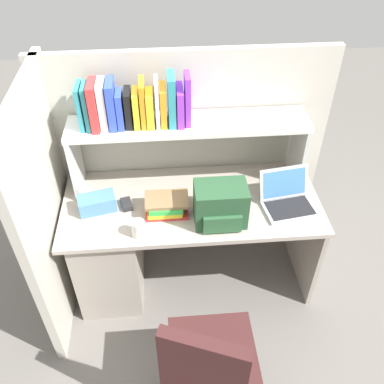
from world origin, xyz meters
The scene contains 13 objects.
ground_plane centered at (0.00, 0.00, 0.00)m, with size 8.00×8.00×0.00m, color slate.
desk centered at (-0.39, 0.00, 0.40)m, with size 1.60×0.70×0.73m.
cubicle_partition_rear centered at (0.00, 0.38, 0.78)m, with size 1.84×0.05×1.55m, color #B2ADA0.
cubicle_partition_left centered at (-0.85, -0.05, 0.78)m, with size 0.05×1.06×1.55m, color #B2ADA0.
overhead_hutch centered at (0.00, 0.20, 1.08)m, with size 1.44×0.28×0.45m.
reference_books_on_shelf centered at (-0.31, 0.20, 1.31)m, with size 0.63×0.19×0.30m.
laptop centered at (0.58, -0.08, 0.78)m, with size 0.35×0.31×0.22m.
backpack centered at (0.15, -0.18, 0.85)m, with size 0.30×0.23×0.25m.
computer_mouse centered at (-0.40, -0.01, 0.75)m, with size 0.06×0.10×0.03m, color #262628.
paper_cup centered at (-0.32, -0.26, 0.78)m, with size 0.08×0.08×0.10m, color white.
tissue_box centered at (-0.57, -0.03, 0.78)m, with size 0.22×0.12×0.10m, color teal.
desk_book_stack centered at (-0.16, -0.07, 0.78)m, with size 0.26×0.19×0.10m.
office_chair centered at (0.02, -0.93, 0.39)m, with size 0.53×0.55×0.93m.
Camera 1 is at (-0.16, -1.94, 2.49)m, focal length 39.42 mm.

